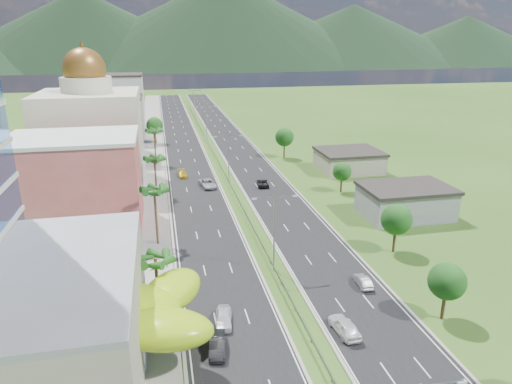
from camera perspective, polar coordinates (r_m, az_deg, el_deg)
ground at (r=55.51m, az=4.83°, el=-14.57°), size 500.00×500.00×0.00m
road_left at (r=137.82m, az=-9.06°, el=5.72°), size 11.00×260.00×0.04m
road_right at (r=139.35m, az=-2.87°, el=6.07°), size 11.00×260.00×0.04m
sidewalk_left at (r=137.69m, az=-13.03°, el=5.48°), size 7.00×260.00×0.12m
median_guardrail at (r=120.84m, az=-5.00°, el=4.35°), size 0.10×216.06×0.76m
streetlight_median_b at (r=60.85m, az=2.30°, el=-4.18°), size 6.04×0.25×11.00m
streetlight_median_c at (r=98.21m, az=-3.46°, el=4.73°), size 6.04×0.25×11.00m
streetlight_median_d at (r=141.97m, az=-6.27°, el=8.99°), size 6.04×0.25×11.00m
streetlight_median_e at (r=186.32m, az=-7.77°, el=11.23°), size 6.04×0.25×11.00m
lime_canopy at (r=47.97m, az=-17.78°, el=-14.27°), size 18.00×15.00×7.40m
pink_shophouse at (r=80.84m, az=-21.44°, el=0.92°), size 20.00×15.00×15.00m
domed_building at (r=102.04m, az=-19.81°, el=6.84°), size 20.00×20.00×28.70m
midrise_grey at (r=126.93m, az=-17.86°, el=7.64°), size 16.00×15.00×16.00m
midrise_beige at (r=148.78m, az=-17.07°, el=8.64°), size 16.00×15.00×13.00m
midrise_white at (r=171.11m, az=-16.58°, el=10.75°), size 16.00×15.00×18.00m
shed_near at (r=85.71m, az=18.15°, el=-1.27°), size 15.00×10.00×5.00m
shed_far at (r=112.22m, az=11.53°, el=3.76°), size 14.00×12.00×4.40m
palm_tree_b at (r=51.84m, az=-12.45°, el=-8.53°), size 3.60×3.60×8.10m
palm_tree_c at (r=69.81m, az=-12.60°, el=-0.05°), size 3.60×3.60×9.60m
palm_tree_d at (r=92.16m, az=-12.58°, el=3.88°), size 3.60×3.60×8.60m
palm_tree_e at (r=116.40m, az=-12.63°, el=7.30°), size 3.60×3.60×9.40m
leafy_tree_lfar at (r=141.47m, az=-12.57°, el=8.14°), size 4.90×4.90×8.05m
leafy_tree_ra at (r=55.70m, az=22.77°, el=-10.28°), size 4.20×4.20×6.90m
leafy_tree_rb at (r=69.97m, az=17.15°, el=-3.30°), size 4.55×4.55×7.47m
leafy_tree_rc at (r=95.29m, az=10.71°, el=2.51°), size 3.85×3.85×6.33m
leafy_tree_rd at (r=121.26m, az=3.58°, el=6.84°), size 4.90×4.90×8.05m
mountain_ridge at (r=500.72m, az=-3.65°, el=15.17°), size 860.00×140.00×90.00m
car_white_near_left at (r=52.87m, az=-4.06°, el=-15.39°), size 2.42×4.64×1.51m
car_dark_left at (r=49.05m, az=-4.91°, el=-18.49°), size 2.20×4.76×1.51m
car_silver_mid_left at (r=98.17m, az=-6.08°, el=1.07°), size 3.65×6.26×1.64m
car_yellow_far_left at (r=106.52m, az=-9.19°, el=2.27°), size 2.15×4.72×1.34m
car_white_near_right at (r=52.18m, az=11.01°, el=-16.13°), size 2.46×5.12×1.69m
car_silver_right at (r=61.39m, az=13.20°, el=-10.78°), size 1.56×4.03×1.31m
car_dark_far_right at (r=98.44m, az=0.84°, el=1.15°), size 2.85×5.18×1.38m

